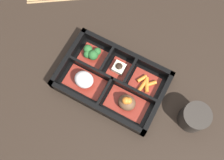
{
  "coord_description": "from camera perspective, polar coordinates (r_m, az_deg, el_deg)",
  "views": [
    {
      "loc": [
        -0.11,
        0.21,
        0.78
      ],
      "look_at": [
        0.0,
        0.0,
        0.03
      ],
      "focal_mm": 42.0,
      "sensor_mm": 36.0,
      "label": 1
    }
  ],
  "objects": [
    {
      "name": "tea_cup",
      "position": [
        0.79,
        17.48,
        -7.71
      ],
      "size": [
        0.08,
        0.08,
        0.07
      ],
      "color": "#2D2823",
      "rests_on": "ground_plane"
    },
    {
      "name": "bowl_carrots",
      "position": [
        0.81,
        7.26,
        -0.55
      ],
      "size": [
        0.09,
        0.07,
        0.02
      ],
      "color": "maroon",
      "rests_on": "bento_base"
    },
    {
      "name": "ground_plane",
      "position": [
        0.82,
        -0.0,
        -0.54
      ],
      "size": [
        3.0,
        3.0,
        0.0
      ],
      "primitive_type": "plane",
      "color": "black"
    },
    {
      "name": "bowl_greens",
      "position": [
        0.83,
        -4.36,
        5.8
      ],
      "size": [
        0.08,
        0.06,
        0.04
      ],
      "color": "maroon",
      "rests_on": "bento_base"
    },
    {
      "name": "bowl_rice",
      "position": [
        0.79,
        -6.08,
        -0.06
      ],
      "size": [
        0.12,
        0.07,
        0.05
      ],
      "color": "maroon",
      "rests_on": "bento_base"
    },
    {
      "name": "bento_rim",
      "position": [
        0.79,
        0.06,
        0.08
      ],
      "size": [
        0.32,
        0.21,
        0.05
      ],
      "color": "black",
      "rests_on": "ground_plane"
    },
    {
      "name": "bento_base",
      "position": [
        0.81,
        -0.0,
        -0.43
      ],
      "size": [
        0.32,
        0.21,
        0.01
      ],
      "color": "black",
      "rests_on": "ground_plane"
    },
    {
      "name": "bowl_stew",
      "position": [
        0.77,
        3.23,
        -4.95
      ],
      "size": [
        0.12,
        0.07,
        0.06
      ],
      "color": "maroon",
      "rests_on": "bento_base"
    },
    {
      "name": "bowl_tofu",
      "position": [
        0.81,
        1.34,
        2.71
      ],
      "size": [
        0.06,
        0.06,
        0.03
      ],
      "color": "maroon",
      "rests_on": "bento_base"
    }
  ]
}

